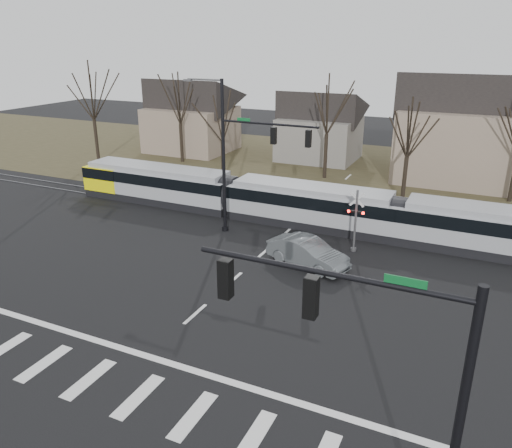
% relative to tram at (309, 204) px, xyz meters
% --- Properties ---
extents(ground, '(140.00, 140.00, 0.00)m').
position_rel_tram_xyz_m(ground, '(-0.86, -16.00, -1.60)').
color(ground, black).
extents(grass_verge, '(140.00, 28.00, 0.01)m').
position_rel_tram_xyz_m(grass_verge, '(-0.86, 16.00, -1.59)').
color(grass_verge, '#38331E').
rests_on(grass_verge, ground).
extents(crosswalk, '(27.00, 2.60, 0.01)m').
position_rel_tram_xyz_m(crosswalk, '(-0.86, -20.00, -1.59)').
color(crosswalk, silver).
rests_on(crosswalk, ground).
extents(stop_line, '(28.00, 0.35, 0.01)m').
position_rel_tram_xyz_m(stop_line, '(-0.86, -17.80, -1.59)').
color(stop_line, silver).
rests_on(stop_line, ground).
extents(lane_dashes, '(0.18, 30.00, 0.01)m').
position_rel_tram_xyz_m(lane_dashes, '(-0.86, -0.00, -1.59)').
color(lane_dashes, silver).
rests_on(lane_dashes, ground).
extents(rail_pair, '(90.00, 1.52, 0.06)m').
position_rel_tram_xyz_m(rail_pair, '(-0.86, -0.20, -1.57)').
color(rail_pair, '#59595E').
rests_on(rail_pair, ground).
extents(tram, '(38.72, 2.88, 2.94)m').
position_rel_tram_xyz_m(tram, '(0.00, 0.00, 0.00)').
color(tram, gray).
rests_on(tram, ground).
extents(sedan, '(4.65, 6.04, 1.66)m').
position_rel_tram_xyz_m(sedan, '(2.25, -6.50, -0.77)').
color(sedan, '#575C5F').
rests_on(sedan, ground).
extents(signal_pole_near_right, '(6.72, 0.44, 8.00)m').
position_rel_tram_xyz_m(signal_pole_near_right, '(9.26, -22.00, 3.57)').
color(signal_pole_near_right, black).
rests_on(signal_pole_near_right, ground).
extents(signal_pole_far, '(9.28, 0.44, 10.20)m').
position_rel_tram_xyz_m(signal_pole_far, '(-3.27, -3.50, 4.10)').
color(signal_pole_far, black).
rests_on(signal_pole_far, ground).
extents(rail_crossing_signal, '(1.08, 0.36, 4.00)m').
position_rel_tram_xyz_m(rail_crossing_signal, '(4.14, -3.21, 0.29)').
color(rail_crossing_signal, '#59595B').
rests_on(rail_crossing_signal, ground).
extents(tree_row, '(59.20, 7.20, 10.00)m').
position_rel_tram_xyz_m(tree_row, '(1.14, 10.00, 3.40)').
color(tree_row, black).
rests_on(tree_row, ground).
extents(house_a, '(9.72, 8.64, 8.60)m').
position_rel_tram_xyz_m(house_a, '(-20.86, 18.00, 2.86)').
color(house_a, '#816F5D').
rests_on(house_a, ground).
extents(house_b, '(8.64, 7.56, 7.65)m').
position_rel_tram_xyz_m(house_b, '(-5.86, 20.00, 2.37)').
color(house_b, slate).
rests_on(house_b, ground).
extents(house_c, '(10.80, 8.64, 10.10)m').
position_rel_tram_xyz_m(house_c, '(8.14, 17.00, 3.63)').
color(house_c, '#816F5D').
rests_on(house_c, ground).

